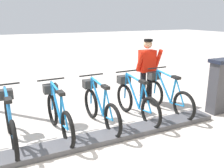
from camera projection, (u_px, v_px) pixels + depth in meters
The scene contains 9 objects.
ground_plane at pixel (79, 145), 4.31m from camera, with size 60.00×60.00×0.00m, color #BCB2AA.
dock_rail_base at pixel (79, 143), 4.30m from camera, with size 0.44×5.95×0.10m, color #47474C.
payment_kiosk at pixel (219, 85), 5.63m from camera, with size 0.36×0.52×1.28m.
bike_docked_0 at pixel (166, 95), 5.74m from camera, with size 1.72×0.54×1.02m.
bike_docked_1 at pixel (135, 100), 5.38m from camera, with size 1.72×0.54×1.02m.
bike_docked_2 at pixel (99, 106), 5.01m from camera, with size 1.72×0.54×1.02m.
bike_docked_3 at pixel (58, 113), 4.65m from camera, with size 1.72×0.54×1.02m.
bike_docked_4 at pixel (10, 121), 4.29m from camera, with size 1.72×0.54×1.02m.
worker_near_rack at pixel (147, 68), 6.32m from camera, with size 0.49×0.64×1.66m.
Camera 1 is at (-3.72, 1.18, 2.21)m, focal length 39.01 mm.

